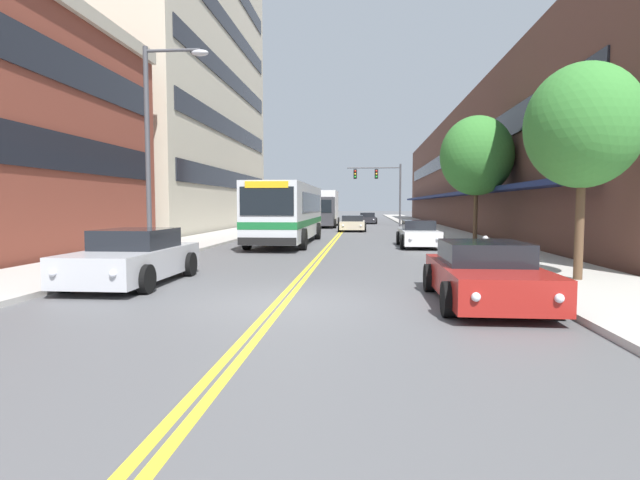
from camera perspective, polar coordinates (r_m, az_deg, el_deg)
ground_plane at (r=47.45m, az=2.96°, el=1.53°), size 240.00×240.00×0.00m
sidewalk_left at (r=48.28m, az=-5.78°, el=1.64°), size 3.67×106.00×0.14m
sidewalk_right at (r=47.74m, az=11.79°, el=1.55°), size 3.67×106.00×0.14m
centre_line at (r=47.45m, az=2.96°, el=1.54°), size 0.34×106.00×0.01m
office_tower_left at (r=46.49m, az=-17.85°, el=19.52°), size 12.08×27.17×29.26m
storefront_row_right at (r=48.88m, az=19.02°, el=7.42°), size 9.10×68.00×10.29m
city_bus at (r=26.92m, az=-3.65°, el=3.38°), size 2.92×11.72×3.11m
car_silver_parked_left_near at (r=14.02m, az=-20.48°, el=-1.95°), size 2.20×4.86×1.43m
car_navy_parked_left_mid at (r=39.54m, az=-3.88°, el=1.98°), size 2.20×4.27×1.40m
car_red_parked_right_foreground at (r=11.07m, az=18.31°, el=-3.76°), size 2.18×4.54×1.29m
car_white_parked_right_mid at (r=24.97m, az=11.20°, el=0.63°), size 1.97×4.58×1.30m
car_charcoal_moving_lead at (r=55.83m, az=5.44°, el=2.48°), size 2.10×4.69×1.21m
car_champagne_moving_second at (r=39.43m, az=3.74°, el=1.87°), size 2.15×4.28×1.23m
box_truck at (r=47.00m, az=0.46°, el=3.62°), size 2.63×7.75×3.41m
traffic_signal_mast at (r=48.96m, az=7.05°, el=6.57°), size 5.21×0.38×6.01m
street_lamp_left_near at (r=17.35m, az=-18.17°, el=11.19°), size 2.16×0.28×7.15m
street_tree_right_near at (r=14.62m, az=27.86°, el=11.42°), size 2.87×2.87×5.52m
street_tree_right_mid at (r=27.44m, az=17.47°, el=9.15°), size 3.73×3.73×6.53m
fire_hydrant at (r=18.26m, az=18.36°, el=-0.88°), size 0.30×0.22×0.87m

